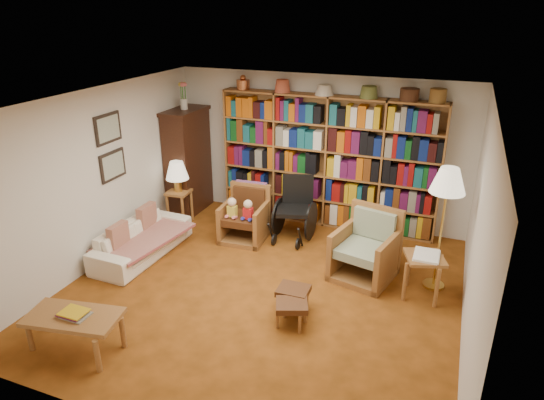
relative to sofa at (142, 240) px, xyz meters
The scene contains 23 objects.
floor 2.08m from the sofa, ahead, with size 5.00×5.00×0.00m, color #8F4916.
ceiling 3.05m from the sofa, ahead, with size 5.00×5.00×0.00m, color silver.
wall_back 3.22m from the sofa, 48.02° to the left, with size 5.00×5.00×0.00m, color silver.
wall_front 3.55m from the sofa, 53.01° to the right, with size 5.00×5.00×0.00m, color silver.
wall_left 1.12m from the sofa, 153.77° to the right, with size 5.00×5.00×0.00m, color silver.
wall_right 4.66m from the sofa, ahead, with size 5.00×5.00×0.00m, color silver.
bookshelf 3.22m from the sofa, 43.12° to the left, with size 3.60×0.30×2.42m.
curio_cabinet 1.92m from the sofa, 96.58° to the left, with size 0.50×0.95×2.40m.
framed_pictures 1.44m from the sofa, 169.64° to the left, with size 0.03×0.52×0.97m.
sofa is the anchor object (origin of this frame).
sofa_throw 0.07m from the sofa, ahead, with size 0.79×1.48×0.04m, color #C2AD8E.
cushion_left 0.42m from the sofa, 110.38° to the left, with size 0.12×0.38×0.38m, color maroon.
cushion_right 0.42m from the sofa, 110.38° to the right, with size 0.11×0.36×0.36m, color maroon.
side_table_lamp 1.26m from the sofa, 94.61° to the left, with size 0.40×0.40×0.57m.
table_lamp 1.42m from the sofa, 94.61° to the left, with size 0.39×0.39×0.53m.
armchair_leather 1.66m from the sofa, 43.07° to the left, with size 0.72×0.77×0.87m.
armchair_sage 3.30m from the sofa, 12.03° to the left, with size 0.95×0.96×0.96m.
wheelchair 2.41m from the sofa, 36.63° to the left, with size 0.61×0.81×1.02m.
floor_lamp 4.39m from the sofa, ahead, with size 0.45×0.45×1.68m.
side_table_papers 4.05m from the sofa, ahead, with size 0.59×0.59×0.61m.
footstool_a 2.64m from the sofa, 11.43° to the right, with size 0.39×0.33×0.32m.
footstool_b 2.79m from the sofa, 16.90° to the right, with size 0.46×0.43×0.31m.
coffee_table 2.16m from the sofa, 73.70° to the right, with size 1.08×0.68×0.49m.
Camera 1 is at (2.14, -5.11, 3.57)m, focal length 32.00 mm.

